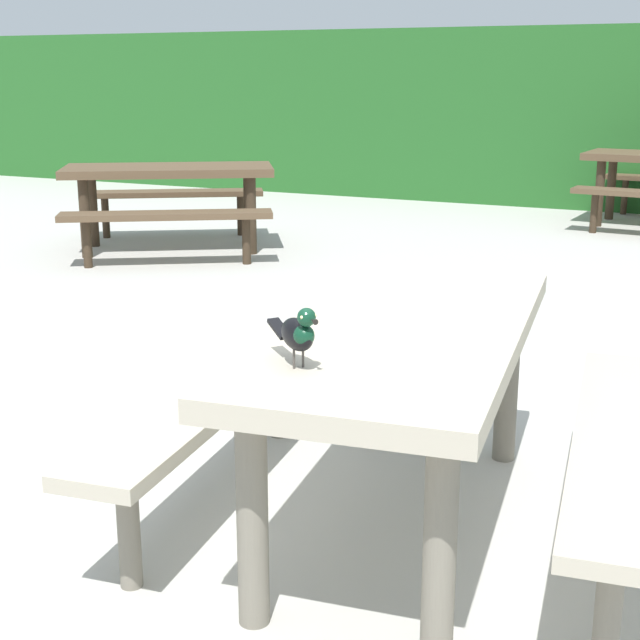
% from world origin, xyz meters
% --- Properties ---
extents(ground_plane, '(60.00, 60.00, 0.00)m').
position_xyz_m(ground_plane, '(0.00, 0.00, 0.00)').
color(ground_plane, '#B7B5AD').
extents(picnic_table_foreground, '(1.87, 1.90, 0.74)m').
position_xyz_m(picnic_table_foreground, '(0.12, 0.11, 0.56)').
color(picnic_table_foreground, '#B2A893').
rests_on(picnic_table_foreground, ground).
extents(bird_grackle, '(0.24, 0.20, 0.18)m').
position_xyz_m(bird_grackle, '(0.02, -0.47, 0.84)').
color(bird_grackle, black).
rests_on(bird_grackle, picnic_table_foreground).
extents(picnic_table_mid_left, '(2.34, 2.33, 0.74)m').
position_xyz_m(picnic_table_mid_left, '(-3.52, 4.13, 0.56)').
color(picnic_table_mid_left, brown).
rests_on(picnic_table_mid_left, ground).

